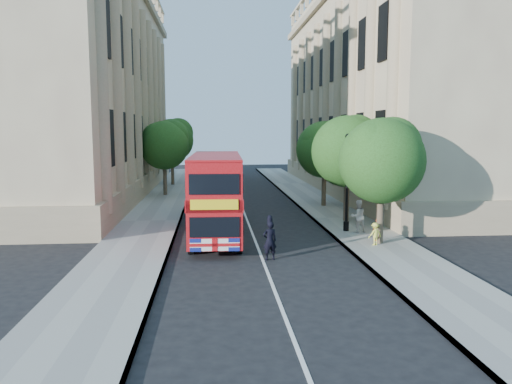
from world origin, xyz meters
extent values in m
plane|color=black|center=(0.00, 0.00, 0.00)|extent=(120.00, 120.00, 0.00)
cube|color=gray|center=(5.75, 10.00, 0.06)|extent=(3.50, 80.00, 0.12)
cube|color=gray|center=(-5.75, 10.00, 0.06)|extent=(3.50, 80.00, 0.12)
cube|color=tan|center=(13.80, 24.00, 9.00)|extent=(12.00, 38.00, 18.00)
cube|color=tan|center=(-13.80, 24.00, 9.00)|extent=(12.00, 38.00, 18.00)
cylinder|color=#473828|center=(5.80, 3.00, 1.43)|extent=(0.32, 0.32, 2.86)
sphere|color=#234416|center=(5.80, 3.00, 4.03)|extent=(4.00, 4.00, 4.00)
sphere|color=#234416|center=(6.40, 3.40, 4.68)|extent=(2.80, 2.80, 2.80)
sphere|color=#234416|center=(5.30, 2.70, 4.55)|extent=(2.60, 2.60, 2.60)
cylinder|color=#473828|center=(5.80, 9.00, 1.50)|extent=(0.32, 0.32, 2.99)
sphere|color=#234416|center=(5.80, 9.00, 4.22)|extent=(4.20, 4.20, 4.20)
sphere|color=#234416|center=(6.40, 9.40, 4.90)|extent=(2.94, 2.94, 2.94)
sphere|color=#234416|center=(5.30, 8.70, 4.76)|extent=(2.73, 2.73, 2.73)
cylinder|color=#473828|center=(5.80, 15.00, 1.45)|extent=(0.32, 0.32, 2.90)
sphere|color=#234416|center=(5.80, 15.00, 4.09)|extent=(4.00, 4.00, 4.00)
sphere|color=#234416|center=(6.40, 15.40, 4.75)|extent=(2.80, 2.80, 2.80)
sphere|color=#234416|center=(5.30, 14.70, 4.62)|extent=(2.60, 2.60, 2.60)
cylinder|color=#473828|center=(-6.00, 22.00, 1.50)|extent=(0.32, 0.32, 2.99)
sphere|color=#234416|center=(-6.00, 22.00, 4.22)|extent=(4.00, 4.00, 4.00)
sphere|color=#234416|center=(-5.40, 22.40, 4.90)|extent=(2.80, 2.80, 2.80)
sphere|color=#234416|center=(-6.50, 21.70, 4.76)|extent=(2.60, 2.60, 2.60)
cylinder|color=#473828|center=(-6.00, 30.00, 1.58)|extent=(0.32, 0.32, 3.17)
sphere|color=#234416|center=(-6.00, 30.00, 4.46)|extent=(4.20, 4.20, 4.20)
sphere|color=#234416|center=(-5.40, 30.40, 5.18)|extent=(2.94, 2.94, 2.94)
sphere|color=#234416|center=(-6.50, 29.70, 5.04)|extent=(2.73, 2.73, 2.73)
cylinder|color=black|center=(5.00, 6.00, 0.37)|extent=(0.30, 0.30, 0.50)
cylinder|color=black|center=(5.00, 6.00, 2.62)|extent=(0.14, 0.14, 5.00)
sphere|color=black|center=(5.00, 6.00, 5.12)|extent=(0.32, 0.32, 0.32)
cube|color=#A30B0F|center=(-1.90, 5.24, 2.28)|extent=(2.57, 9.00, 3.72)
cube|color=black|center=(-1.90, 5.24, 1.46)|extent=(2.62, 8.44, 0.85)
cube|color=black|center=(-1.90, 5.24, 3.25)|extent=(2.62, 8.44, 0.85)
cube|color=yellow|center=(-2.01, 0.77, 2.40)|extent=(1.98, 0.13, 0.42)
cylinder|color=black|center=(-3.04, 2.11, 0.47)|extent=(0.29, 0.95, 0.94)
cylinder|color=black|center=(-0.92, 2.06, 0.47)|extent=(0.29, 0.95, 0.94)
cylinder|color=black|center=(-2.89, 8.23, 0.47)|extent=(0.29, 0.95, 0.94)
cylinder|color=black|center=(-0.77, 8.18, 0.47)|extent=(0.29, 0.95, 0.94)
cube|color=black|center=(-1.81, 9.93, 1.38)|extent=(2.06, 1.86, 2.15)
cube|color=black|center=(-1.82, 9.06, 1.64)|extent=(1.85, 0.11, 0.72)
cube|color=black|center=(-1.80, 12.19, 1.59)|extent=(2.07, 3.29, 2.56)
cube|color=black|center=(-1.80, 11.57, 0.36)|extent=(1.88, 4.93, 0.26)
cylinder|color=black|center=(-2.73, 9.84, 0.41)|extent=(0.23, 0.82, 0.82)
cylinder|color=black|center=(-0.89, 9.83, 0.41)|extent=(0.23, 0.82, 0.82)
cylinder|color=black|center=(-2.71, 13.22, 0.41)|extent=(0.23, 0.82, 0.82)
cylinder|color=black|center=(-0.87, 13.21, 0.41)|extent=(0.23, 0.82, 0.82)
imported|color=black|center=(0.30, 0.81, 0.83)|extent=(0.67, 0.51, 1.66)
imported|color=silver|center=(5.51, 5.60, 0.97)|extent=(0.96, 0.83, 1.70)
imported|color=#DA5C26|center=(5.85, 3.47, 0.66)|extent=(0.68, 0.55, 1.08)
imported|color=#E2E04D|center=(5.45, 2.62, 0.65)|extent=(0.77, 0.60, 1.06)
camera|label=1|loc=(-2.07, -19.61, 5.44)|focal=35.00mm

